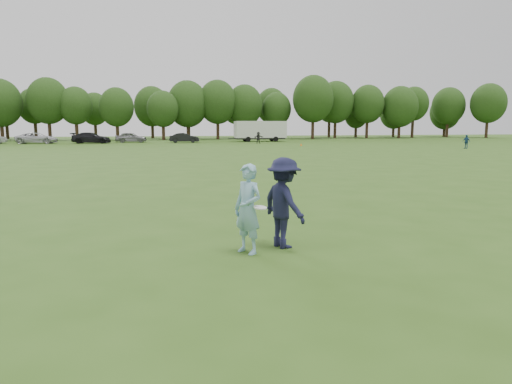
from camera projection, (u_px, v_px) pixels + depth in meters
The scene contains 13 objects.
ground at pixel (310, 250), 9.70m from camera, with size 200.00×200.00×0.00m, color #2F5016.
thrower at pixel (248, 209), 9.34m from camera, with size 0.68×0.44×1.85m, color #82B3C9.
defender at pixel (284, 203), 9.78m from camera, with size 1.26×0.72×1.95m, color #171934.
player_far_b at pixel (466, 142), 50.80m from camera, with size 0.89×0.37×1.52m, color navy.
player_far_d at pixel (258, 138), 64.84m from camera, with size 1.52×0.48×1.64m, color #292929.
car_c at pixel (37, 138), 63.82m from camera, with size 2.54×5.50×1.53m, color silver.
car_d at pixel (91, 138), 64.66m from camera, with size 2.17×5.34×1.55m, color black.
car_e at pixel (131, 137), 67.58m from camera, with size 1.82×4.52×1.54m, color gray.
car_f at pixel (184, 138), 67.13m from camera, with size 1.51×4.33×1.43m, color black.
field_cone at pixel (301, 145), 57.61m from camera, with size 0.28×0.28×0.30m, color orange.
disc_in_play at pixel (260, 208), 9.13m from camera, with size 0.28×0.28×0.07m.
cargo_trailer at pixel (260, 130), 71.57m from camera, with size 9.00×2.75×3.20m.
treeline at pixel (187, 105), 83.66m from camera, with size 130.35×18.39×11.74m.
Camera 1 is at (-3.16, -8.95, 2.64)m, focal length 32.00 mm.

